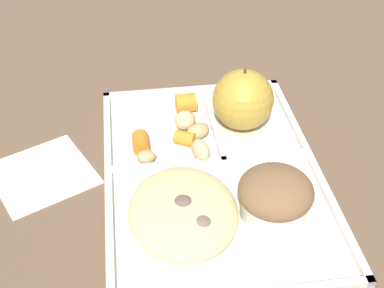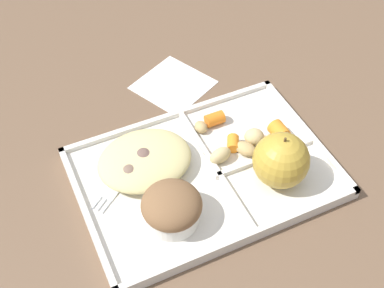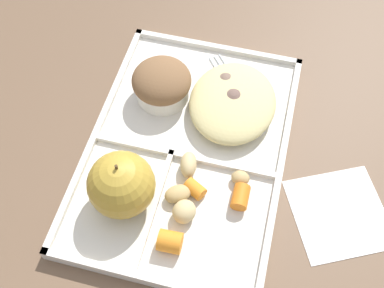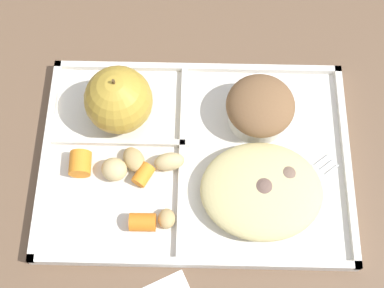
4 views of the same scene
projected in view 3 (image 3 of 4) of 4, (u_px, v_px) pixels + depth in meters
name	position (u px, v px, depth m)	size (l,w,h in m)	color
ground	(187.00, 152.00, 0.67)	(6.00, 6.00, 0.00)	brown
lunch_tray	(187.00, 150.00, 0.66)	(0.39, 0.27, 0.02)	silver
green_apple	(121.00, 185.00, 0.58)	(0.09, 0.09, 0.09)	#B79333
bran_muffin	(162.00, 83.00, 0.68)	(0.09, 0.09, 0.06)	silver
carrot_slice_back	(195.00, 189.00, 0.62)	(0.02, 0.02, 0.03)	orange
carrot_slice_small	(240.00, 197.00, 0.61)	(0.02, 0.02, 0.03)	orange
carrot_slice_near_corner	(170.00, 242.00, 0.57)	(0.03, 0.03, 0.03)	orange
potato_chunk_browned	(178.00, 194.00, 0.61)	(0.04, 0.02, 0.02)	tan
potato_chunk_golden	(240.00, 178.00, 0.63)	(0.02, 0.02, 0.02)	tan
potato_chunk_corner	(188.00, 165.00, 0.63)	(0.04, 0.02, 0.03)	tan
potato_chunk_small	(184.00, 211.00, 0.60)	(0.03, 0.03, 0.03)	tan
egg_noodle_pile	(233.00, 102.00, 0.68)	(0.15, 0.13, 0.04)	#D6C684
meatball_front	(229.00, 127.00, 0.66)	(0.03, 0.03, 0.03)	#755B4C
meatball_side	(247.00, 99.00, 0.69)	(0.03, 0.03, 0.03)	brown
meatball_back	(226.00, 84.00, 0.70)	(0.04, 0.04, 0.04)	#755B4C
meatball_center	(233.00, 101.00, 0.68)	(0.04, 0.04, 0.04)	brown
plastic_fork	(234.00, 88.00, 0.72)	(0.14, 0.11, 0.00)	silver
paper_napkin	(340.00, 213.00, 0.62)	(0.12, 0.12, 0.00)	white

